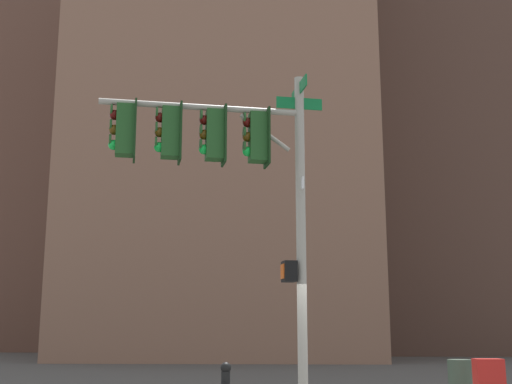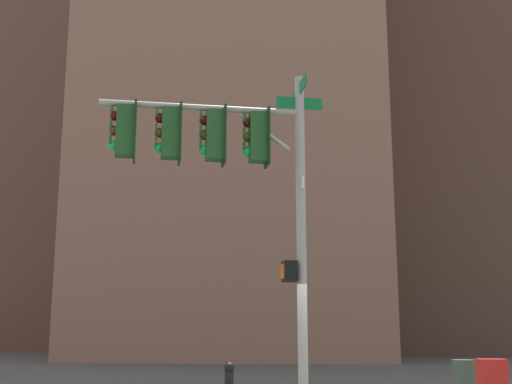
% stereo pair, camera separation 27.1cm
% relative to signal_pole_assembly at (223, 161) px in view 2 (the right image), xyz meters
% --- Properties ---
extents(signal_pole_assembly, '(1.61, 4.36, 6.72)m').
position_rel_signal_pole_assembly_xyz_m(signal_pole_assembly, '(0.00, 0.00, 0.00)').
color(signal_pole_assembly, '#9E998C').
rests_on(signal_pole_assembly, ground_plane).
extents(fire_hydrant, '(0.34, 0.26, 0.87)m').
position_rel_signal_pole_assembly_xyz_m(fire_hydrant, '(-4.09, -0.31, -4.41)').
color(fire_hydrant, black).
rests_on(fire_hydrant, ground_plane).
extents(litter_bin, '(0.56, 0.56, 0.95)m').
position_rel_signal_pole_assembly_xyz_m(litter_bin, '(-3.92, 5.28, -4.40)').
color(litter_bin, '#384738').
rests_on(litter_bin, ground_plane).
extents(building_brick_nearside, '(19.69, 19.43, 46.55)m').
position_rel_signal_pole_assembly_xyz_m(building_brick_nearside, '(-41.82, 9.23, 18.40)').
color(building_brick_nearside, '#4C3328').
rests_on(building_brick_nearside, ground_plane).
extents(building_brick_midblock, '(21.69, 17.63, 32.93)m').
position_rel_signal_pole_assembly_xyz_m(building_brick_midblock, '(-32.22, -2.61, 11.59)').
color(building_brick_midblock, '#845B47').
rests_on(building_brick_midblock, ground_plane).
extents(building_glass_tower, '(23.02, 31.65, 56.07)m').
position_rel_signal_pole_assembly_xyz_m(building_glass_tower, '(-58.88, -2.75, 23.15)').
color(building_glass_tower, '#8CB2C6').
rests_on(building_glass_tower, ground_plane).
extents(building_brick_farside, '(22.05, 16.27, 51.12)m').
position_rel_signal_pole_assembly_xyz_m(building_brick_farside, '(-49.94, -16.52, 20.68)').
color(building_brick_farside, brown).
rests_on(building_brick_farside, ground_plane).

